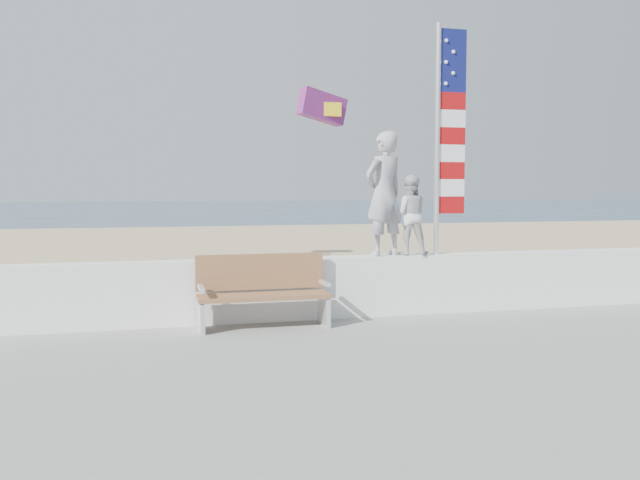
# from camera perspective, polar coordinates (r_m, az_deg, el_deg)

# --- Properties ---
(ground) EXTENTS (220.00, 220.00, 0.00)m
(ground) POSITION_cam_1_polar(r_m,az_deg,el_deg) (8.19, 1.91, -10.42)
(ground) COLOR #2F445E
(ground) RESTS_ON ground
(sand) EXTENTS (90.00, 40.00, 0.08)m
(sand) POSITION_cam_1_polar(r_m,az_deg,el_deg) (16.87, -6.96, -2.67)
(sand) COLOR tan
(sand) RESTS_ON ground
(seawall) EXTENTS (30.00, 0.35, 0.90)m
(seawall) POSITION_cam_1_polar(r_m,az_deg,el_deg) (9.96, -1.41, -4.07)
(seawall) COLOR white
(seawall) RESTS_ON boardwalk
(adult) EXTENTS (0.80, 0.66, 1.87)m
(adult) POSITION_cam_1_polar(r_m,az_deg,el_deg) (10.22, 5.42, 3.91)
(adult) COLOR #98989E
(adult) RESTS_ON seawall
(child) EXTENTS (0.71, 0.63, 1.22)m
(child) POSITION_cam_1_polar(r_m,az_deg,el_deg) (10.38, 7.56, 2.10)
(child) COLOR silver
(child) RESTS_ON seawall
(bench) EXTENTS (1.80, 0.57, 1.00)m
(bench) POSITION_cam_1_polar(r_m,az_deg,el_deg) (9.37, -4.86, -4.25)
(bench) COLOR #8F613E
(bench) RESTS_ON boardwalk
(flag) EXTENTS (0.50, 0.08, 3.50)m
(flag) POSITION_cam_1_polar(r_m,az_deg,el_deg) (10.64, 10.50, 9.15)
(flag) COLOR white
(flag) RESTS_ON seawall
(parafoil_kite) EXTENTS (0.95, 0.48, 0.63)m
(parafoil_kite) POSITION_cam_1_polar(r_m,az_deg,el_deg) (11.89, 0.29, 11.11)
(parafoil_kite) COLOR red
(parafoil_kite) RESTS_ON ground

